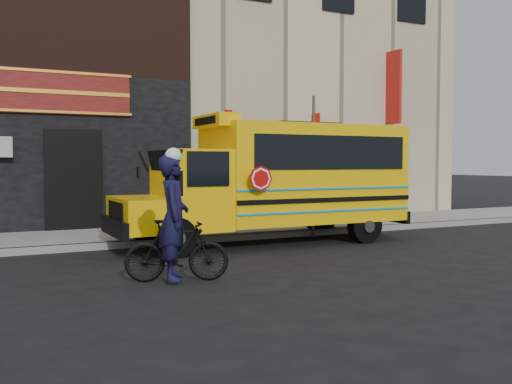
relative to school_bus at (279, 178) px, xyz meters
The scene contains 8 objects.
ground 2.53m from the school_bus, 115.33° to the right, with size 120.00×120.00×0.00m, color black.
curb 1.84m from the school_bus, 138.54° to the left, with size 40.00×0.20×0.15m, color gray.
sidewalk 2.82m from the school_bus, 110.95° to the left, with size 40.00×3.00×0.15m, color gray.
building 9.82m from the school_bus, 96.04° to the left, with size 20.00×10.70×12.00m.
school_bus is the anchor object (origin of this frame).
sign_pole 1.48m from the school_bus, 22.89° to the left, with size 0.09×0.31×3.54m.
bicycle 4.82m from the school_bus, 138.56° to the right, with size 0.46×1.63×0.98m, color black.
cyclist 4.83m from the school_bus, 138.55° to the right, with size 0.71×0.47×1.95m, color black.
Camera 1 is at (-5.50, -9.82, 1.88)m, focal length 40.00 mm.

